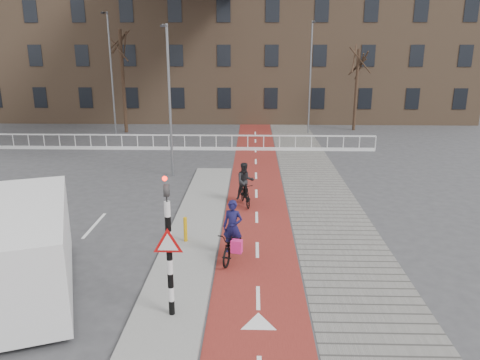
{
  "coord_description": "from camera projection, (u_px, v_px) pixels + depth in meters",
  "views": [
    {
      "loc": [
        1.33,
        -11.95,
        6.39
      ],
      "look_at": [
        0.85,
        5.0,
        1.5
      ],
      "focal_mm": 35.0,
      "sensor_mm": 36.0,
      "label": 1
    }
  ],
  "objects": [
    {
      "name": "railing",
      "position": [
        153.0,
        145.0,
        29.67
      ],
      "size": [
        28.0,
        0.1,
        0.99
      ],
      "color": "silver",
      "rests_on": "ground"
    },
    {
      "name": "sidewalk",
      "position": [
        314.0,
        182.0,
        22.77
      ],
      "size": [
        3.0,
        60.0,
        0.01
      ],
      "primitive_type": "cube",
      "color": "slate",
      "rests_on": "ground"
    },
    {
      "name": "van",
      "position": [
        22.0,
        249.0,
        12.18
      ],
      "size": [
        4.14,
        6.07,
        2.42
      ],
      "rotation": [
        0.0,
        0.0,
        0.37
      ],
      "color": "silver",
      "rests_on": "ground"
    },
    {
      "name": "bike_lane",
      "position": [
        256.0,
        181.0,
        22.85
      ],
      "size": [
        2.5,
        60.0,
        0.01
      ],
      "primitive_type": "cube",
      "color": "maroon",
      "rests_on": "ground"
    },
    {
      "name": "traffic_signal",
      "position": [
        169.0,
        243.0,
        10.81
      ],
      "size": [
        0.8,
        0.8,
        3.68
      ],
      "color": "black",
      "rests_on": "curb_island"
    },
    {
      "name": "curb_island",
      "position": [
        197.0,
        225.0,
        17.13
      ],
      "size": [
        1.8,
        16.0,
        0.12
      ],
      "primitive_type": "cube",
      "color": "gray",
      "rests_on": "ground"
    },
    {
      "name": "streetlight_right",
      "position": [
        310.0,
        79.0,
        34.37
      ],
      "size": [
        0.12,
        0.12,
        8.09
      ],
      "primitive_type": "cylinder",
      "color": "slate",
      "rests_on": "ground"
    },
    {
      "name": "tree_mid",
      "position": [
        123.0,
        82.0,
        34.77
      ],
      "size": [
        0.26,
        0.26,
        7.52
      ],
      "primitive_type": "cylinder",
      "color": "black",
      "rests_on": "ground"
    },
    {
      "name": "streetlight_near",
      "position": [
        170.0,
        103.0,
        22.83
      ],
      "size": [
        0.12,
        0.12,
        7.38
      ],
      "primitive_type": "cylinder",
      "color": "slate",
      "rests_on": "ground"
    },
    {
      "name": "cyclist_near",
      "position": [
        233.0,
        240.0,
        14.33
      ],
      "size": [
        1.07,
        1.92,
        1.91
      ],
      "rotation": [
        0.0,
        0.0,
        -0.25
      ],
      "color": "black",
      "rests_on": "bike_lane"
    },
    {
      "name": "streetlight_left",
      "position": [
        112.0,
        76.0,
        33.23
      ],
      "size": [
        0.12,
        0.12,
        8.63
      ],
      "primitive_type": "cylinder",
      "color": "slate",
      "rests_on": "ground"
    },
    {
      "name": "townhouse_row",
      "position": [
        206.0,
        29.0,
        41.94
      ],
      "size": [
        46.0,
        10.0,
        15.9
      ],
      "color": "#7F6047",
      "rests_on": "ground"
    },
    {
      "name": "tree_right",
      "position": [
        356.0,
        90.0,
        35.88
      ],
      "size": [
        0.22,
        0.22,
        6.14
      ],
      "primitive_type": "cylinder",
      "color": "black",
      "rests_on": "ground"
    },
    {
      "name": "ground",
      "position": [
        205.0,
        279.0,
        13.29
      ],
      "size": [
        120.0,
        120.0,
        0.0
      ],
      "primitive_type": "plane",
      "color": "#38383A",
      "rests_on": "ground"
    },
    {
      "name": "bollard",
      "position": [
        185.0,
        229.0,
        15.46
      ],
      "size": [
        0.12,
        0.12,
        0.84
      ],
      "primitive_type": "cylinder",
      "color": "#D99C0C",
      "rests_on": "curb_island"
    },
    {
      "name": "cyclist_far",
      "position": [
        245.0,
        188.0,
        19.23
      ],
      "size": [
        0.88,
        1.72,
        1.8
      ],
      "rotation": [
        0.0,
        0.0,
        0.24
      ],
      "color": "black",
      "rests_on": "bike_lane"
    }
  ]
}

